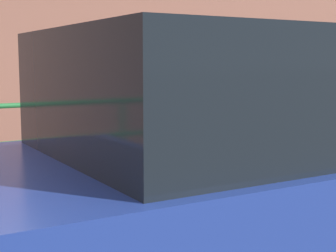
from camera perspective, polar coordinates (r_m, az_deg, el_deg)
The scene contains 6 objects.
sidewalk_curb at distance 5.52m, azimuth -8.93°, elevation -9.59°, with size 36.00×2.83×0.13m, color gray.
parking_meter at distance 4.42m, azimuth -2.24°, elevation 0.22°, with size 0.15×0.16×1.40m.
pedestrian_at_meter at distance 4.68m, azimuth 3.22°, elevation 1.25°, with size 0.65×0.62×1.79m.
parked_hatchback_blue at distance 3.23m, azimuth 10.75°, elevation -5.95°, with size 4.01×1.78×1.81m.
background_railing at distance 6.53m, azimuth -13.14°, elevation 0.13°, with size 24.06×0.06×1.03m.
backdrop_wall at distance 8.72m, azimuth -17.90°, elevation 7.97°, with size 32.00×0.50×3.64m, color brown.
Camera 1 is at (-1.91, -3.51, 1.65)m, focal length 55.07 mm.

